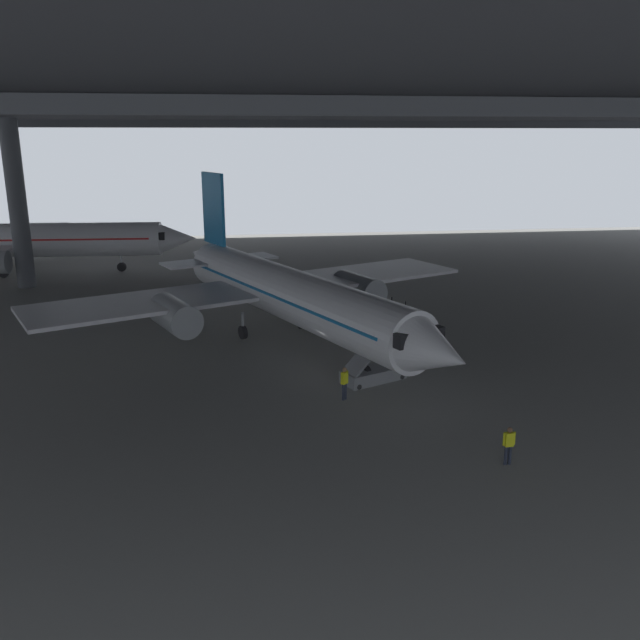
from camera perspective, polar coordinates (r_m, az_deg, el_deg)
ground_plane at (r=38.84m, az=1.38°, el=-4.17°), size 110.00×110.00×0.00m
hangar_structure at (r=50.21m, az=-1.21°, el=17.91°), size 121.00×99.00×15.79m
airplane_main at (r=43.24m, az=-3.00°, el=2.37°), size 31.00×30.95×10.40m
boarding_stairs at (r=36.87m, az=4.69°, el=-4.15°), size 4.20×2.91×4.44m
crew_worker_near_nose at (r=28.71m, az=15.93°, el=-10.17°), size 0.55×0.24×1.67m
crew_worker_by_stairs at (r=34.03m, az=2.12°, el=-5.29°), size 0.43×0.41×1.76m
airplane_distant at (r=71.25m, az=-23.87°, el=6.29°), size 32.21×31.10×10.27m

